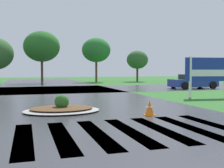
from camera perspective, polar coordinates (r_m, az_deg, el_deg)
name	(u,v)px	position (r m, az deg, el deg)	size (l,w,h in m)	color
asphalt_roadway	(78,107)	(12.31, -7.05, -4.69)	(10.08, 80.00, 0.01)	#35353A
asphalt_cross_road	(54,89)	(23.49, -11.95, -1.09)	(90.00, 9.07, 0.01)	#35353A
crosswalk_stripes	(113,132)	(7.33, 0.30, -9.93)	(6.75, 3.54, 0.01)	white
estate_billboard	(208,71)	(17.06, 19.24, 2.52)	(2.83, 0.44, 2.40)	white
median_island	(62,109)	(10.95, -10.34, -5.01)	(2.96, 2.27, 0.68)	#9E9B93
car_blue_compact	(193,82)	(25.20, 16.35, 0.44)	(4.10, 2.13, 1.24)	navy
traffic_cone	(150,108)	(10.00, 7.77, -4.97)	(0.36, 0.36, 0.55)	orange
background_treeline	(4,51)	(35.17, -21.33, 6.34)	(36.09, 5.90, 6.34)	#4C3823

